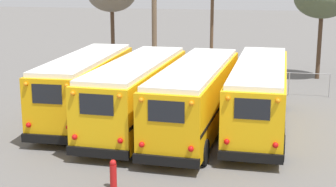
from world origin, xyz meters
name	(u,v)px	position (x,y,z in m)	size (l,w,h in m)	color
ground_plane	(171,123)	(0.00, 0.00, 0.00)	(160.00, 160.00, 0.00)	#5B5956
school_bus_0	(86,86)	(-4.26, -0.22, 1.76)	(2.59, 9.65, 3.25)	#E5A00C
school_bus_1	(137,92)	(-1.42, -1.04, 1.76)	(3.01, 10.49, 3.23)	#EAAA0F
school_bus_2	(196,96)	(1.42, -1.20, 1.75)	(3.15, 10.99, 3.21)	#E5A00C
school_bus_3	(259,94)	(4.26, -0.18, 1.75)	(2.75, 11.01, 3.20)	#EAAA0F
utility_pole	(154,19)	(-3.42, 11.55, 4.09)	(1.80, 0.36, 7.98)	brown
fence_line	(192,76)	(0.00, 7.19, 0.98)	(16.59, 0.06, 1.42)	#939399
fire_hydrant	(113,174)	(-0.44, -8.10, 0.52)	(0.24, 0.24, 1.03)	#B21414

